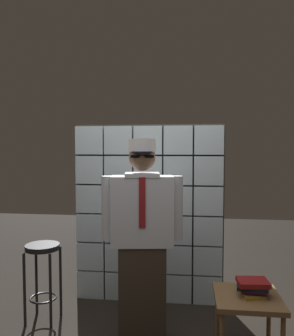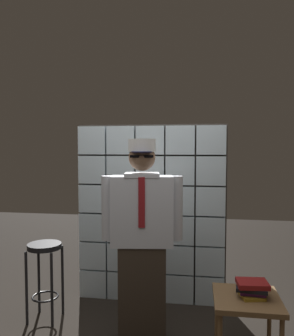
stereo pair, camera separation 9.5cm
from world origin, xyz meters
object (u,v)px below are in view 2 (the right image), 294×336
at_px(standing_person, 142,237).
at_px(bar_stool, 45,263).
at_px(book_stack, 252,288).
at_px(side_table, 247,307).

distance_m(standing_person, bar_stool, 1.13).
distance_m(bar_stool, book_stack, 2.03).
bearing_deg(standing_person, book_stack, -22.27).
relative_size(bar_stool, book_stack, 3.02).
bearing_deg(book_stack, standing_person, 165.49).
bearing_deg(side_table, standing_person, 164.26).
bearing_deg(bar_stool, book_stack, -13.36).
distance_m(side_table, book_stack, 0.15).
distance_m(standing_person, side_table, 1.03).
xyz_separation_m(side_table, book_stack, (0.04, 0.01, 0.15)).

